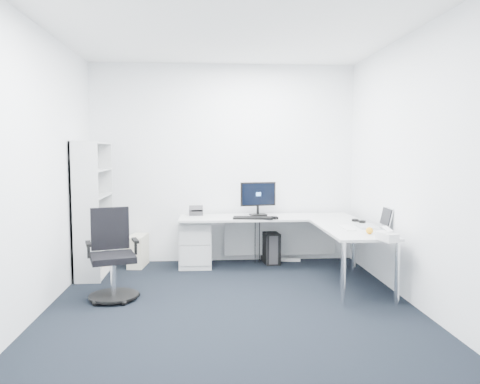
{
  "coord_description": "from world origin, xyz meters",
  "views": [
    {
      "loc": [
        -0.24,
        -4.34,
        1.53
      ],
      "look_at": [
        0.15,
        1.05,
        1.05
      ],
      "focal_mm": 35.0,
      "sensor_mm": 36.0,
      "label": 1
    }
  ],
  "objects": [
    {
      "name": "drawer_pedestal",
      "position": [
        -0.39,
        1.8,
        0.32
      ],
      "size": [
        0.42,
        0.52,
        0.64
      ],
      "primitive_type": "cube",
      "color": "#B7B9B9",
      "rests_on": "ground"
    },
    {
      "name": "power_strip",
      "position": [
        0.87,
        1.98,
        0.02
      ],
      "size": [
        0.36,
        0.11,
        0.04
      ],
      "primitive_type": "cube",
      "rotation": [
        0.0,
        0.0,
        -0.14
      ],
      "color": "silver",
      "rests_on": "ground"
    },
    {
      "name": "ceiling",
      "position": [
        0.0,
        0.0,
        2.7
      ],
      "size": [
        4.2,
        4.2,
        0.0
      ],
      "primitive_type": "plane",
      "color": "white"
    },
    {
      "name": "mouse",
      "position": [
        0.62,
        1.47,
        0.68
      ],
      "size": [
        0.08,
        0.11,
        0.03
      ],
      "primitive_type": "cube",
      "rotation": [
        0.0,
        0.0,
        0.18
      ],
      "color": "black",
      "rests_on": "l_desk"
    },
    {
      "name": "monitor",
      "position": [
        0.45,
        1.8,
        0.9
      ],
      "size": [
        0.5,
        0.24,
        0.46
      ],
      "primitive_type": null,
      "rotation": [
        0.0,
        0.0,
        0.18
      ],
      "color": "black",
      "rests_on": "l_desk"
    },
    {
      "name": "l_desk",
      "position": [
        0.55,
        1.4,
        0.33
      ],
      "size": [
        2.28,
        1.28,
        0.67
      ],
      "primitive_type": null,
      "color": "#B7B9B9",
      "rests_on": "ground"
    },
    {
      "name": "laptop",
      "position": [
        1.58,
        0.75,
        0.79
      ],
      "size": [
        0.36,
        0.35,
        0.24
      ],
      "primitive_type": null,
      "rotation": [
        0.0,
        0.0,
        -0.06
      ],
      "color": "silver",
      "rests_on": "l_desk"
    },
    {
      "name": "black_pc_tower",
      "position": [
        0.63,
        1.93,
        0.21
      ],
      "size": [
        0.24,
        0.45,
        0.42
      ],
      "primitive_type": "cube",
      "rotation": [
        0.0,
        0.0,
        0.11
      ],
      "color": "black",
      "rests_on": "ground"
    },
    {
      "name": "ground",
      "position": [
        0.0,
        0.0,
        0.0
      ],
      "size": [
        4.2,
        4.2,
        0.0
      ],
      "primitive_type": "plane",
      "color": "black"
    },
    {
      "name": "wall_front",
      "position": [
        0.0,
        -2.1,
        1.35
      ],
      "size": [
        3.6,
        0.02,
        2.7
      ],
      "primitive_type": "cube",
      "color": "white",
      "rests_on": "ground"
    },
    {
      "name": "wall_back",
      "position": [
        0.0,
        2.1,
        1.35
      ],
      "size": [
        3.6,
        0.02,
        2.7
      ],
      "primitive_type": "cube",
      "color": "white",
      "rests_on": "ground"
    },
    {
      "name": "beige_pc_tower",
      "position": [
        -1.15,
        1.85,
        0.21
      ],
      "size": [
        0.24,
        0.45,
        0.41
      ],
      "primitive_type": "cube",
      "rotation": [
        0.0,
        0.0,
        -0.11
      ],
      "color": "beige",
      "rests_on": "ground"
    },
    {
      "name": "black_keyboard",
      "position": [
        0.35,
        1.51,
        0.68
      ],
      "size": [
        0.52,
        0.25,
        0.02
      ],
      "primitive_type": "cube",
      "rotation": [
        0.0,
        0.0,
        -0.15
      ],
      "color": "black",
      "rests_on": "l_desk"
    },
    {
      "name": "bookshelf",
      "position": [
        -1.62,
        1.45,
        0.82
      ],
      "size": [
        0.32,
        0.82,
        1.64
      ],
      "primitive_type": null,
      "color": "silver",
      "rests_on": "ground"
    },
    {
      "name": "white_keyboard",
      "position": [
        1.32,
        0.71,
        0.67
      ],
      "size": [
        0.12,
        0.38,
        0.01
      ],
      "primitive_type": "cube",
      "rotation": [
        0.0,
        0.0,
        -0.03
      ],
      "color": "silver",
      "rests_on": "l_desk"
    },
    {
      "name": "orange_fruit",
      "position": [
        1.44,
        0.33,
        0.7
      ],
      "size": [
        0.07,
        0.07,
        0.07
      ],
      "primitive_type": "sphere",
      "color": "#FAA416",
      "rests_on": "l_desk"
    },
    {
      "name": "tissue_box",
      "position": [
        1.49,
        -0.03,
        0.71
      ],
      "size": [
        0.17,
        0.25,
        0.08
      ],
      "primitive_type": "cube",
      "rotation": [
        0.0,
        0.0,
        0.25
      ],
      "color": "silver",
      "rests_on": "l_desk"
    },
    {
      "name": "wall_right",
      "position": [
        1.8,
        0.0,
        1.35
      ],
      "size": [
        0.02,
        4.2,
        2.7
      ],
      "primitive_type": "cube",
      "color": "white",
      "rests_on": "ground"
    },
    {
      "name": "wall_left",
      "position": [
        -1.8,
        0.0,
        1.35
      ],
      "size": [
        0.02,
        4.2,
        2.7
      ],
      "primitive_type": "cube",
      "color": "white",
      "rests_on": "ground"
    },
    {
      "name": "headphones",
      "position": [
        1.6,
        1.15,
        0.69
      ],
      "size": [
        0.18,
        0.22,
        0.05
      ],
      "primitive_type": null,
      "rotation": [
        0.0,
        0.0,
        0.39
      ],
      "color": "black",
      "rests_on": "l_desk"
    },
    {
      "name": "desk_phone",
      "position": [
        -0.38,
        1.92,
        0.73
      ],
      "size": [
        0.19,
        0.19,
        0.13
      ],
      "primitive_type": null,
      "rotation": [
        0.0,
        0.0,
        0.06
      ],
      "color": "#2E2E30",
      "rests_on": "l_desk"
    },
    {
      "name": "task_chair",
      "position": [
        -1.2,
        0.44,
        0.47
      ],
      "size": [
        0.65,
        0.65,
        0.93
      ],
      "primitive_type": null,
      "rotation": [
        0.0,
        0.0,
        0.3
      ],
      "color": "black",
      "rests_on": "ground"
    }
  ]
}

